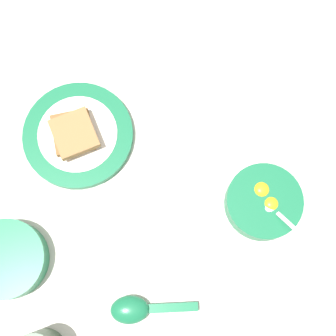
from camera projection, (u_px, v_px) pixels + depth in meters
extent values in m
plane|color=beige|center=(117.00, 220.00, 0.87)|extent=(3.00, 3.00, 0.00)
cylinder|color=#196B42|center=(263.00, 203.00, 0.85)|extent=(0.14, 0.14, 0.04)
cylinder|color=white|center=(263.00, 202.00, 0.85)|extent=(0.11, 0.11, 0.02)
ellipsoid|color=yellow|center=(271.00, 204.00, 0.84)|extent=(0.03, 0.03, 0.01)
ellipsoid|color=yellow|center=(261.00, 190.00, 0.84)|extent=(0.03, 0.03, 0.02)
cylinder|color=black|center=(263.00, 194.00, 0.84)|extent=(0.03, 0.03, 0.00)
ellipsoid|color=silver|center=(270.00, 207.00, 0.83)|extent=(0.03, 0.02, 0.01)
cube|color=silver|center=(288.00, 223.00, 0.81)|extent=(0.01, 0.05, 0.03)
cylinder|color=#196B42|center=(78.00, 135.00, 0.90)|extent=(0.21, 0.21, 0.02)
cylinder|color=white|center=(77.00, 134.00, 0.89)|extent=(0.15, 0.15, 0.00)
cube|color=brown|center=(72.00, 133.00, 0.88)|extent=(0.10, 0.10, 0.01)
cube|color=#9E7042|center=(74.00, 134.00, 0.86)|extent=(0.09, 0.10, 0.01)
ellipsoid|color=#196B42|center=(129.00, 310.00, 0.81)|extent=(0.08, 0.08, 0.03)
cube|color=#196B42|center=(171.00, 308.00, 0.82)|extent=(0.08, 0.07, 0.01)
cylinder|color=#196B42|center=(7.00, 260.00, 0.83)|extent=(0.14, 0.14, 0.04)
cylinder|color=white|center=(5.00, 259.00, 0.82)|extent=(0.12, 0.12, 0.01)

